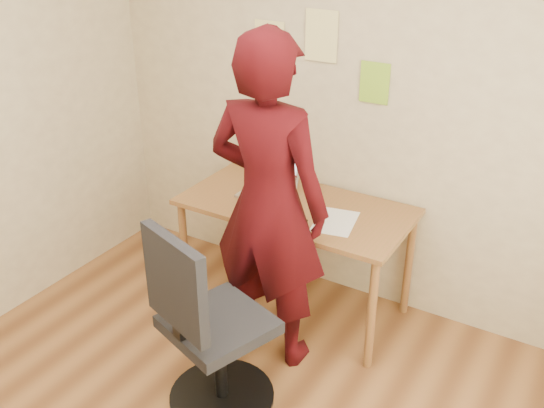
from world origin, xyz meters
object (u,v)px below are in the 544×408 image
Objects in this scene: phone at (300,224)px; laptop at (270,186)px; office_chair at (207,336)px; person at (268,205)px; desk at (295,217)px.

laptop is at bearing 135.59° from phone.
laptop is 1.15m from office_chair.
office_chair is 0.74m from person.
desk is at bearing -82.02° from person.
phone is 0.11× the size of office_chair.
office_chair is (0.06, -1.01, -0.19)m from desk.
phone is 0.06× the size of person.
desk is 1.03m from office_chair.
phone is at bearing 102.59° from office_chair.
phone is at bearing -55.15° from desk.
desk is at bearing 116.25° from phone.
desk is 0.74× the size of person.
person is (0.08, -0.45, 0.29)m from desk.
desk is 0.26m from laptop.
person is (0.29, -0.50, 0.15)m from laptop.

